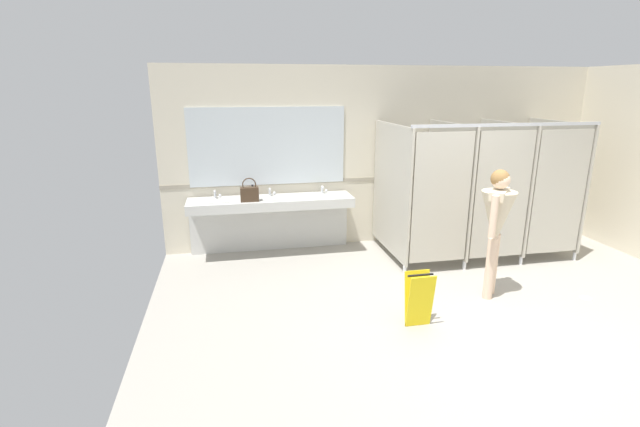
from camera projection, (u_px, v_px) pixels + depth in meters
ground_plane at (487, 332)px, 4.82m from camera, size 7.25×6.52×0.10m
wall_back at (393, 156)px, 7.28m from camera, size 7.25×0.12×2.80m
wall_back_tile_band at (394, 178)px, 7.31m from camera, size 7.25×0.01×0.06m
vanity_counter at (271, 212)px, 6.84m from camera, size 2.44×0.55×1.00m
mirror_panel at (268, 146)px, 6.76m from camera, size 2.34×0.02×1.16m
bathroom_stalls at (482, 187)px, 6.61m from camera, size 2.73×1.46×2.02m
person_standing at (497, 219)px, 5.30m from camera, size 0.57×0.57×1.57m
handbag at (249, 193)px, 6.47m from camera, size 0.26×0.11×0.34m
soap_dispenser at (253, 191)px, 6.78m from camera, size 0.07×0.07×0.18m
wet_floor_sign at (419, 299)px, 4.79m from camera, size 0.28×0.19×0.60m
floor_drain_cover at (586, 298)px, 5.49m from camera, size 0.14×0.14×0.01m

